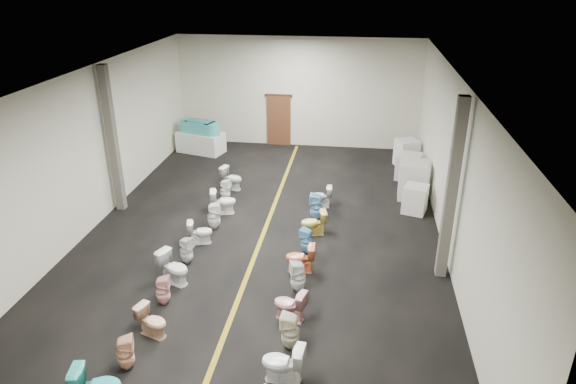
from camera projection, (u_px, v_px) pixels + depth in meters
name	position (u px, v px, depth m)	size (l,w,h in m)	color
floor	(264.00, 233.00, 14.76)	(16.00, 16.00, 0.00)	black
ceiling	(260.00, 76.00, 12.94)	(16.00, 16.00, 0.00)	black
wall_back	(298.00, 93.00, 21.09)	(10.00, 10.00, 0.00)	beige
wall_front	(148.00, 373.00, 6.61)	(10.00, 10.00, 0.00)	beige
wall_left	(88.00, 151.00, 14.49)	(16.00, 16.00, 0.00)	beige
wall_right	(453.00, 169.00, 13.22)	(16.00, 16.00, 0.00)	beige
aisle_stripe	(264.00, 233.00, 14.76)	(0.12, 15.60, 0.01)	olive
back_door	(279.00, 121.00, 21.63)	(1.00, 0.10, 2.10)	#562D19
door_frame	(279.00, 96.00, 21.20)	(1.15, 0.08, 0.10)	#331C11
column_left	(112.00, 140.00, 15.36)	(0.25, 0.25, 4.50)	#59544C
column_right	(451.00, 192.00, 11.89)	(0.25, 0.25, 4.50)	#59544C
display_table	(201.00, 142.00, 21.01)	(1.86, 0.93, 0.83)	white
bathtub	(200.00, 127.00, 20.74)	(1.79, 1.07, 0.55)	#3BACA8
appliance_crate_a	(415.00, 199.00, 15.85)	(0.68, 0.68, 0.88)	silver
appliance_crate_b	(413.00, 180.00, 16.78)	(0.90, 0.90, 1.23)	silver
appliance_crate_c	(409.00, 167.00, 18.35)	(0.81, 0.81, 0.92)	silver
appliance_crate_d	(406.00, 153.00, 19.49)	(0.72, 0.72, 1.03)	silver
toilet_left_1	(125.00, 353.00, 9.67)	(0.33, 0.34, 0.73)	#EDAF89
toilet_left_2	(152.00, 321.00, 10.56)	(0.38, 0.67, 0.68)	#DFAE89
toilet_left_3	(163.00, 291.00, 11.53)	(0.32, 0.33, 0.72)	pink
toilet_left_4	(174.00, 268.00, 12.31)	(0.46, 0.80, 0.82)	silver
toilet_left_5	(186.00, 250.00, 13.13)	(0.34, 0.34, 0.74)	silver
toilet_left_6	(200.00, 232.00, 14.09)	(0.38, 0.67, 0.68)	white
toilet_left_7	(214.00, 216.00, 14.85)	(0.37, 0.38, 0.82)	white
toilet_left_8	(223.00, 202.00, 15.79)	(0.44, 0.77, 0.79)	white
toilet_left_9	(225.00, 190.00, 16.71)	(0.32, 0.33, 0.72)	white
toilet_left_10	(232.00, 178.00, 17.53)	(0.43, 0.76, 0.78)	silver
toilet_right_1	(283.00, 363.00, 9.36)	(0.45, 0.80, 0.81)	white
toilet_right_2	(290.00, 331.00, 10.17)	(0.37, 0.37, 0.81)	beige
toilet_right_3	(290.00, 305.00, 11.03)	(0.41, 0.72, 0.74)	#D69293
toilet_right_4	(298.00, 276.00, 11.99)	(0.36, 0.37, 0.80)	silver
toilet_right_5	(300.00, 258.00, 12.77)	(0.42, 0.73, 0.75)	#D06E3B
toilet_right_6	(307.00, 241.00, 13.64)	(0.32, 0.32, 0.70)	#69B2E0
toilet_right_7	(314.00, 223.00, 14.54)	(0.41, 0.72, 0.73)	#E3C858
toilet_right_8	(316.00, 207.00, 15.38)	(0.38, 0.39, 0.84)	#74B2DB
toilet_right_9	(321.00, 196.00, 16.23)	(0.39, 0.69, 0.71)	white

